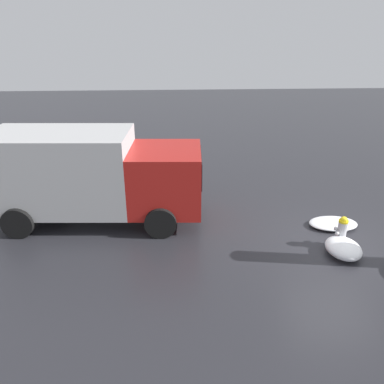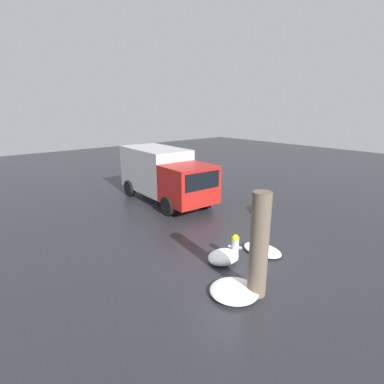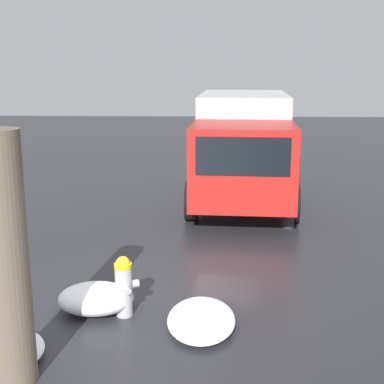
{
  "view_description": "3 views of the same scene",
  "coord_description": "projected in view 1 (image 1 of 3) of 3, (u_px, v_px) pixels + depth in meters",
  "views": [
    {
      "loc": [
        4.52,
        8.53,
        5.38
      ],
      "look_at": [
        3.94,
        -1.4,
        1.1
      ],
      "focal_mm": 35.0,
      "sensor_mm": 36.0,
      "label": 1
    },
    {
      "loc": [
        -5.9,
        6.88,
        4.88
      ],
      "look_at": [
        3.54,
        -1.15,
        1.35
      ],
      "focal_mm": 28.0,
      "sensor_mm": 36.0,
      "label": 2
    },
    {
      "loc": [
        -7.03,
        -1.24,
        3.52
      ],
      "look_at": [
        2.99,
        -0.86,
        1.12
      ],
      "focal_mm": 50.0,
      "sensor_mm": 36.0,
      "label": 3
    }
  ],
  "objects": [
    {
      "name": "ground_plane",
      "position": [
        339.0,
        246.0,
        10.19
      ],
      "size": [
        60.0,
        60.0,
        0.0
      ],
      "primitive_type": "plane",
      "color": "#28282D"
    },
    {
      "name": "fire_hydrant",
      "position": [
        342.0,
        231.0,
        10.01
      ],
      "size": [
        0.43,
        0.36,
        0.89
      ],
      "rotation": [
        0.0,
        0.0,
        5.18
      ],
      "color": "#B7B7BC",
      "rests_on": "ground_plane"
    },
    {
      "name": "delivery_truck",
      "position": [
        92.0,
        174.0,
        11.11
      ],
      "size": [
        6.29,
        2.84,
        2.75
      ],
      "rotation": [
        0.0,
        0.0,
        1.51
      ],
      "color": "red",
      "rests_on": "ground_plane"
    },
    {
      "name": "pedestrian",
      "position": [
        176.0,
        177.0,
        12.26
      ],
      "size": [
        0.4,
        0.4,
        1.83
      ],
      "rotation": [
        0.0,
        0.0,
        5.45
      ],
      "color": "#23232D",
      "rests_on": "ground_plane"
    },
    {
      "name": "snow_pile_curbside",
      "position": [
        343.0,
        248.0,
        9.71
      ],
      "size": [
        0.88,
        1.1,
        0.4
      ],
      "color": "white",
      "rests_on": "ground_plane"
    },
    {
      "name": "snow_pile_by_tree",
      "position": [
        333.0,
        223.0,
        11.19
      ],
      "size": [
        1.44,
        0.94,
        0.19
      ],
      "color": "white",
      "rests_on": "ground_plane"
    }
  ]
}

